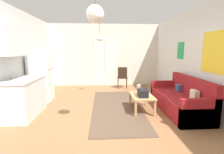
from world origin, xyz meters
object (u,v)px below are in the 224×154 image
(handbag, at_px, (143,93))
(pendant_lamp_far, at_px, (100,38))
(coffee_table, at_px, (142,97))
(bamboo_vase, at_px, (139,89))
(accent_chair, at_px, (122,76))
(couch, at_px, (181,100))
(pendant_lamp_near, at_px, (95,14))
(refrigerator, at_px, (41,75))

(handbag, bearing_deg, pendant_lamp_far, 123.49)
(coffee_table, xyz_separation_m, pendant_lamp_far, (-1.10, 1.50, 1.60))
(bamboo_vase, height_order, handbag, bamboo_vase)
(coffee_table, height_order, accent_chair, accent_chair)
(coffee_table, distance_m, accent_chair, 2.61)
(couch, height_order, handbag, couch)
(pendant_lamp_far, bearing_deg, handbag, -56.51)
(pendant_lamp_near, bearing_deg, coffee_table, 45.93)
(pendant_lamp_far, bearing_deg, accent_chair, 50.57)
(pendant_lamp_near, bearing_deg, accent_chair, 75.96)
(accent_chair, height_order, pendant_lamp_near, pendant_lamp_near)
(couch, xyz_separation_m, pendant_lamp_far, (-2.13, 1.59, 1.68))
(coffee_table, bearing_deg, couch, -5.25)
(handbag, xyz_separation_m, pendant_lamp_near, (-1.12, -1.02, 1.68))
(accent_chair, bearing_deg, handbag, 100.18)
(bamboo_vase, relative_size, refrigerator, 0.29)
(couch, xyz_separation_m, bamboo_vase, (-1.08, 0.21, 0.26))
(couch, xyz_separation_m, coffee_table, (-1.02, 0.09, 0.08))
(coffee_table, relative_size, bamboo_vase, 1.85)
(handbag, distance_m, pendant_lamp_far, 2.45)
(refrigerator, xyz_separation_m, pendant_lamp_near, (1.81, -2.25, 1.39))
(bamboo_vase, xyz_separation_m, refrigerator, (-2.89, 0.96, 0.26))
(couch, distance_m, pendant_lamp_far, 3.14)
(couch, relative_size, handbag, 6.60)
(bamboo_vase, relative_size, accent_chair, 0.53)
(bamboo_vase, height_order, accent_chair, same)
(refrigerator, bearing_deg, pendant_lamp_far, 12.92)
(coffee_table, bearing_deg, pendant_lamp_far, 126.38)
(couch, relative_size, refrigerator, 1.26)
(coffee_table, height_order, refrigerator, refrigerator)
(handbag, relative_size, accent_chair, 0.35)
(handbag, xyz_separation_m, pendant_lamp_far, (-1.09, 1.65, 1.45))
(handbag, bearing_deg, coffee_table, 85.84)
(couch, bearing_deg, coffee_table, 174.75)
(pendant_lamp_near, bearing_deg, pendant_lamp_far, 89.28)
(bamboo_vase, height_order, pendant_lamp_far, pendant_lamp_far)
(refrigerator, distance_m, pendant_lamp_near, 3.20)
(coffee_table, bearing_deg, pendant_lamp_near, -134.07)
(accent_chair, bearing_deg, refrigerator, 35.52)
(accent_chair, height_order, pendant_lamp_far, pendant_lamp_far)
(bamboo_vase, relative_size, handbag, 1.52)
(handbag, height_order, pendant_lamp_near, pendant_lamp_near)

